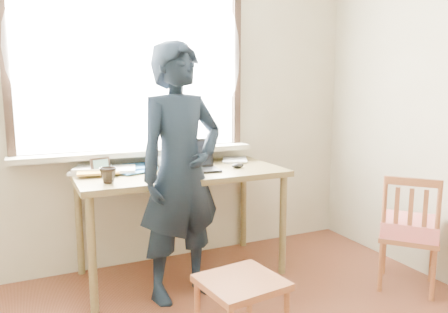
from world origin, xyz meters
name	(u,v)px	position (x,y,z in m)	size (l,w,h in m)	color
room_shell	(275,39)	(-0.02, 0.20, 1.64)	(3.52, 4.02, 2.61)	#B6AE92
desk	(180,181)	(0.05, 1.63, 0.73)	(1.52, 0.76, 0.82)	brown
laptop	(194,163)	(0.15, 1.60, 0.87)	(0.35, 0.30, 0.22)	black
mug_white	(164,162)	(-0.02, 1.80, 0.86)	(0.11, 0.11, 0.09)	white
mug_dark	(108,175)	(-0.52, 1.43, 0.87)	(0.11, 0.11, 0.10)	black
mouse	(238,166)	(0.48, 1.53, 0.83)	(0.10, 0.07, 0.04)	black
desk_clutter	(136,167)	(-0.25, 1.80, 0.83)	(0.92, 0.46, 0.04)	gold
book_a	(110,169)	(-0.43, 1.84, 0.83)	(0.18, 0.24, 0.02)	white
book_b	(223,160)	(0.51, 1.86, 0.83)	(0.20, 0.27, 0.02)	white
picture_frame	(100,167)	(-0.52, 1.73, 0.87)	(0.14, 0.05, 0.11)	black
work_chair	(241,291)	(0.00, 0.54, 0.35)	(0.46, 0.44, 0.42)	#9D5933
side_chair	(409,229)	(1.44, 0.73, 0.44)	(0.53, 0.54, 0.84)	#9D5933
person	(181,173)	(-0.06, 1.31, 0.86)	(0.63, 0.41, 1.73)	black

